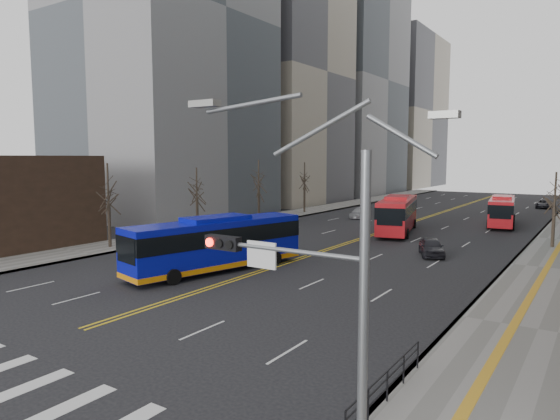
# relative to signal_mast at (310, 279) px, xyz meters

# --- Properties ---
(sidewalk_left) EXTENTS (5.00, 130.00, 0.15)m
(sidewalk_left) POSITION_rel_signal_mast_xyz_m (-30.27, 43.00, -4.78)
(sidewalk_left) COLOR slate
(sidewalk_left) RESTS_ON ground
(centerline) EXTENTS (0.55, 100.00, 0.01)m
(centerline) POSITION_rel_signal_mast_xyz_m (-13.77, 53.00, -4.85)
(centerline) COLOR gold
(centerline) RESTS_ON ground
(office_towers) EXTENTS (83.00, 134.00, 58.00)m
(office_towers) POSITION_rel_signal_mast_xyz_m (-13.64, 66.51, 19.07)
(office_towers) COLOR gray
(office_towers) RESTS_ON ground
(signal_mast) EXTENTS (5.37, 0.37, 9.39)m
(signal_mast) POSITION_rel_signal_mast_xyz_m (0.00, 0.00, 0.00)
(signal_mast) COLOR gray
(signal_mast) RESTS_ON ground
(pedestrian_railing) EXTENTS (0.06, 6.06, 1.02)m
(pedestrian_railing) POSITION_rel_signal_mast_xyz_m (0.53, 4.00, -4.03)
(pedestrian_railing) COLOR black
(pedestrian_railing) RESTS_ON sidewalk_right
(street_trees) EXTENTS (35.20, 47.20, 7.60)m
(street_trees) POSITION_rel_signal_mast_xyz_m (-20.94, 32.55, 0.02)
(street_trees) COLOR #2B231A
(street_trees) RESTS_ON ground
(blue_bus) EXTENTS (5.93, 13.52, 3.82)m
(blue_bus) POSITION_rel_signal_mast_xyz_m (-16.41, 15.53, -2.85)
(blue_bus) COLOR #0B12AF
(blue_bus) RESTS_ON ground
(red_bus_near) EXTENTS (5.62, 12.64, 3.88)m
(red_bus_near) POSITION_rel_signal_mast_xyz_m (-12.28, 39.63, -2.71)
(red_bus_near) COLOR red
(red_bus_near) RESTS_ON ground
(red_bus_far) EXTENTS (4.04, 11.20, 3.48)m
(red_bus_far) POSITION_rel_signal_mast_xyz_m (-4.11, 51.32, -2.92)
(red_bus_far) COLOR red
(red_bus_far) RESTS_ON ground
(car_white) EXTENTS (1.66, 4.17, 1.35)m
(car_white) POSITION_rel_signal_mast_xyz_m (-22.33, 17.73, -4.18)
(car_white) COLOR white
(car_white) RESTS_ON ground
(car_dark_mid) EXTENTS (3.30, 4.58, 1.45)m
(car_dark_mid) POSITION_rel_signal_mast_xyz_m (-5.55, 29.05, -4.13)
(car_dark_mid) COLOR black
(car_dark_mid) RESTS_ON ground
(car_silver) EXTENTS (2.51, 4.59, 1.26)m
(car_silver) POSITION_rel_signal_mast_xyz_m (-21.00, 49.21, -4.23)
(car_silver) COLOR #9E9FA3
(car_silver) RESTS_ON ground
(car_dark_far) EXTENTS (2.20, 4.61, 1.27)m
(car_dark_far) POSITION_rel_signal_mast_xyz_m (-2.23, 76.62, -4.22)
(car_dark_far) COLOR black
(car_dark_far) RESTS_ON ground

